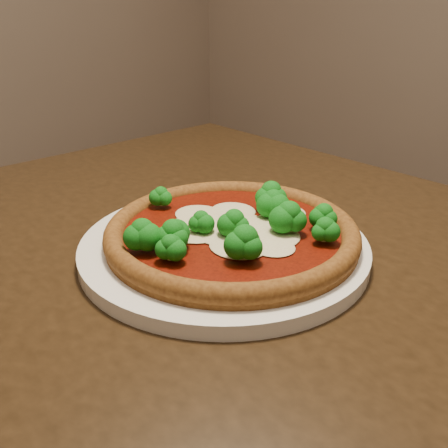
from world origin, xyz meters
The scene contains 3 objects.
dining_table centered at (-0.17, -0.05, 0.65)m, with size 1.20×1.02×0.75m.
plate centered at (-0.18, -0.06, 0.76)m, with size 0.36×0.36×0.02m, color white.
pizza centered at (-0.17, -0.05, 0.78)m, with size 0.31×0.31×0.06m.
Camera 1 is at (0.18, -0.49, 1.05)m, focal length 40.00 mm.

